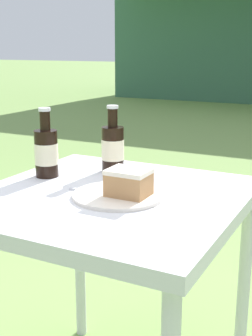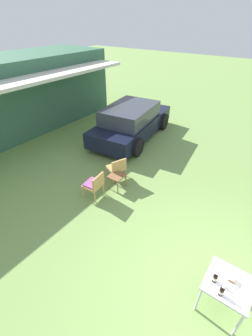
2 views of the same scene
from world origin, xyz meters
name	(u,v)px [view 1 (image 1 of 2)]	position (x,y,z in m)	size (l,w,h in m)	color
patio_table	(110,222)	(0.00, 0.00, 0.65)	(0.72, 0.73, 0.74)	silver
cake_on_plate	(124,189)	(0.05, -0.02, 0.76)	(0.25, 0.25, 0.08)	silver
cola_bottle_near	(113,147)	(-0.11, 0.21, 0.82)	(0.07, 0.07, 0.22)	black
cola_bottle_far	(46,151)	(-0.26, 0.06, 0.82)	(0.07, 0.07, 0.22)	black
fork	(98,192)	(-0.03, -0.02, 0.74)	(0.18, 0.02, 0.01)	silver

